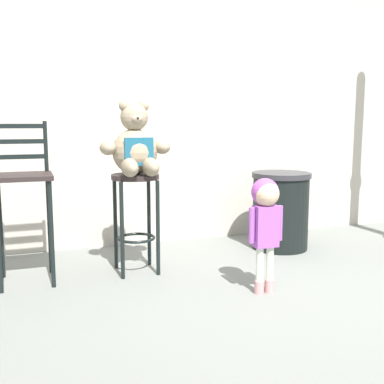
{
  "coord_description": "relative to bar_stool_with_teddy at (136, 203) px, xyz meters",
  "views": [
    {
      "loc": [
        -1.84,
        -2.69,
        1.23
      ],
      "look_at": [
        -0.64,
        0.71,
        0.7
      ],
      "focal_mm": 43.54,
      "sensor_mm": 36.0,
      "label": 1
    }
  ],
  "objects": [
    {
      "name": "bar_stool_with_teddy",
      "position": [
        0.0,
        0.0,
        0.0
      ],
      "size": [
        0.39,
        0.39,
        0.82
      ],
      "color": "#2B2221",
      "rests_on": "ground_plane"
    },
    {
      "name": "child_walking",
      "position": [
        0.77,
        -0.8,
        0.03
      ],
      "size": [
        0.27,
        0.21,
        0.84
      ],
      "rotation": [
        0.0,
        0.0,
        -1.41
      ],
      "color": "#D19292",
      "rests_on": "ground_plane"
    },
    {
      "name": "building_wall",
      "position": [
        1.02,
        1.04,
        1.18
      ],
      "size": [
        7.3,
        0.3,
        3.53
      ],
      "primitive_type": "cube",
      "color": "beige",
      "rests_on": "ground_plane"
    },
    {
      "name": "bar_chair_empty",
      "position": [
        -0.86,
        0.05,
        0.17
      ],
      "size": [
        0.44,
        0.44,
        1.25
      ],
      "color": "#2B2221",
      "rests_on": "ground_plane"
    },
    {
      "name": "trash_bin",
      "position": [
        1.5,
        0.25,
        -0.2
      ],
      "size": [
        0.57,
        0.57,
        0.76
      ],
      "color": "black",
      "rests_on": "ground_plane"
    },
    {
      "name": "ground_plane",
      "position": [
        1.02,
        -1.01,
        -0.58
      ],
      "size": [
        24.0,
        24.0,
        0.0
      ],
      "primitive_type": "plane",
      "color": "slate"
    },
    {
      "name": "teddy_bear",
      "position": [
        0.0,
        -0.03,
        0.45
      ],
      "size": [
        0.57,
        0.51,
        0.59
      ],
      "color": "gray",
      "rests_on": "bar_stool_with_teddy"
    }
  ]
}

